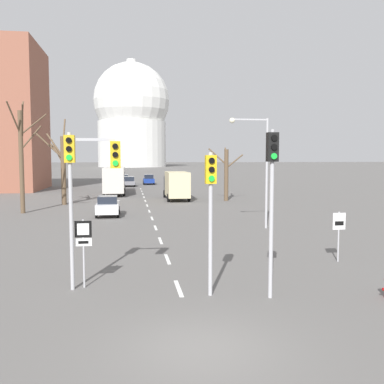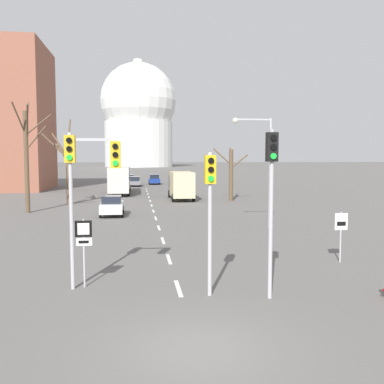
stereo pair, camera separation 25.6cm
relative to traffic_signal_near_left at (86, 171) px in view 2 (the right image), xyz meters
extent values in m
plane|color=#5E5B59|center=(3.25, -5.41, -4.26)|extent=(800.00, 800.00, 0.00)
cube|color=silver|center=(3.25, -0.42, -4.25)|extent=(0.16, 2.00, 0.01)
cube|color=silver|center=(3.25, 4.08, -4.25)|extent=(0.16, 2.00, 0.01)
cube|color=silver|center=(3.25, 8.58, -4.25)|extent=(0.16, 2.00, 0.01)
cube|color=silver|center=(3.25, 13.08, -4.25)|extent=(0.16, 2.00, 0.01)
cube|color=silver|center=(3.25, 17.58, -4.25)|extent=(0.16, 2.00, 0.01)
cube|color=silver|center=(3.25, 22.08, -4.25)|extent=(0.16, 2.00, 0.01)
cube|color=silver|center=(3.25, 26.58, -4.25)|extent=(0.16, 2.00, 0.01)
cube|color=silver|center=(3.25, 31.08, -4.25)|extent=(0.16, 2.00, 0.01)
cube|color=silver|center=(3.25, 35.58, -4.25)|extent=(0.16, 2.00, 0.01)
cube|color=silver|center=(3.25, 40.08, -4.25)|extent=(0.16, 2.00, 0.01)
cube|color=silver|center=(3.25, 44.58, -4.25)|extent=(0.16, 2.00, 0.01)
cube|color=silver|center=(3.25, 49.08, -4.25)|extent=(0.16, 2.00, 0.01)
cylinder|color=#B2B2B7|center=(-0.53, 0.01, -1.45)|extent=(0.14, 0.14, 5.62)
cube|color=gold|center=(-0.53, 0.01, 0.78)|extent=(0.36, 0.28, 0.96)
cylinder|color=black|center=(-0.53, -0.16, 1.08)|extent=(0.20, 0.06, 0.20)
cylinder|color=black|center=(-0.53, -0.16, 0.78)|extent=(0.20, 0.06, 0.20)
cylinder|color=green|center=(-0.53, -0.16, 0.48)|extent=(0.20, 0.06, 0.20)
cube|color=#B2B2B7|center=(0.26, 0.01, 1.11)|extent=(1.58, 0.10, 0.10)
cube|color=gold|center=(1.05, 0.01, 0.58)|extent=(0.36, 0.28, 0.96)
cylinder|color=black|center=(1.05, -0.16, 0.88)|extent=(0.20, 0.06, 0.20)
cylinder|color=black|center=(1.05, -0.16, 0.58)|extent=(0.20, 0.06, 0.20)
cylinder|color=green|center=(1.05, -0.16, 0.28)|extent=(0.20, 0.06, 0.20)
cylinder|color=#B2B2B7|center=(4.25, -1.34, -1.80)|extent=(0.14, 0.14, 4.92)
cube|color=yellow|center=(4.25, -1.34, 0.08)|extent=(0.36, 0.28, 0.96)
cylinder|color=black|center=(4.25, -1.51, 0.38)|extent=(0.20, 0.06, 0.20)
cylinder|color=black|center=(4.25, -1.51, 0.08)|extent=(0.20, 0.06, 0.20)
cylinder|color=green|center=(4.25, -1.51, -0.22)|extent=(0.20, 0.06, 0.20)
cylinder|color=#B2B2B7|center=(6.21, -1.89, -1.43)|extent=(0.14, 0.14, 5.66)
cube|color=black|center=(6.21, -1.89, 0.83)|extent=(0.36, 0.28, 0.96)
cylinder|color=black|center=(6.21, -2.06, 1.12)|extent=(0.20, 0.06, 0.20)
cylinder|color=black|center=(6.21, -2.06, 0.83)|extent=(0.20, 0.06, 0.20)
cylinder|color=green|center=(6.21, -2.06, 0.53)|extent=(0.20, 0.06, 0.20)
cylinder|color=#B2B2B7|center=(-0.14, 0.18, -3.00)|extent=(0.07, 0.07, 2.51)
cube|color=black|center=(-0.14, 0.16, -2.09)|extent=(0.60, 0.03, 0.60)
cube|color=white|center=(-0.14, 0.14, -2.09)|extent=(0.42, 0.01, 0.42)
cube|color=white|center=(-0.14, 0.16, -2.57)|extent=(0.60, 0.03, 0.28)
cube|color=black|center=(-0.14, 0.14, -2.57)|extent=(0.36, 0.01, 0.10)
cylinder|color=#B2B2B7|center=(10.90, 2.48, -3.11)|extent=(0.07, 0.07, 2.29)
cube|color=white|center=(10.90, 2.46, -2.39)|extent=(0.60, 0.03, 0.76)
cube|color=black|center=(10.90, 2.45, -2.49)|extent=(0.42, 0.01, 0.19)
cylinder|color=#B21414|center=(9.98, -2.49, -3.95)|extent=(0.08, 0.10, 0.10)
cylinder|color=#B2B2B7|center=(10.58, 11.87, -0.60)|extent=(0.16, 0.16, 7.31)
cube|color=#B2B2B7|center=(9.39, 11.87, 2.95)|extent=(2.38, 0.10, 0.10)
sphere|color=#F2EAC6|center=(8.20, 11.87, 2.87)|extent=(0.36, 0.36, 0.36)
cube|color=navy|center=(4.93, 59.95, -3.57)|extent=(1.85, 4.30, 0.74)
cube|color=#1E232D|center=(4.93, 59.74, -2.85)|extent=(1.58, 2.06, 0.71)
cylinder|color=black|center=(4.05, 61.29, -3.94)|extent=(0.18, 0.63, 0.63)
cylinder|color=black|center=(5.81, 61.29, -3.94)|extent=(0.18, 0.63, 0.63)
cylinder|color=black|center=(4.05, 58.62, -3.94)|extent=(0.18, 0.63, 0.63)
cylinder|color=black|center=(5.81, 58.62, -3.94)|extent=(0.18, 0.63, 0.63)
cube|color=#2D4C33|center=(0.56, 61.83, -3.55)|extent=(1.79, 4.40, 0.74)
cube|color=#1E232D|center=(0.56, 61.61, -2.89)|extent=(1.52, 2.11, 0.59)
cylinder|color=black|center=(-0.29, 63.20, -3.92)|extent=(0.18, 0.67, 0.67)
cylinder|color=black|center=(1.40, 63.20, -3.92)|extent=(0.18, 0.67, 0.67)
cylinder|color=black|center=(-0.29, 60.47, -3.92)|extent=(0.18, 0.67, 0.67)
cylinder|color=black|center=(1.40, 60.47, -3.92)|extent=(0.18, 0.67, 0.67)
cube|color=silver|center=(-0.20, 19.54, -3.56)|extent=(1.77, 3.80, 0.75)
cube|color=#1E232D|center=(-0.20, 19.35, -2.90)|extent=(1.51, 1.83, 0.58)
cylinder|color=black|center=(-1.04, 20.72, -3.93)|extent=(0.18, 0.64, 0.64)
cylinder|color=black|center=(0.63, 20.72, -3.93)|extent=(0.18, 0.64, 0.64)
cylinder|color=black|center=(-1.04, 18.36, -3.93)|extent=(0.18, 0.64, 0.64)
cylinder|color=black|center=(0.63, 18.36, -3.93)|extent=(0.18, 0.64, 0.64)
cube|color=slate|center=(1.55, 54.97, -3.63)|extent=(1.85, 3.94, 0.57)
cube|color=#1E232D|center=(1.55, 54.78, -2.99)|extent=(1.57, 1.89, 0.70)
cylinder|color=black|center=(0.67, 56.20, -3.92)|extent=(0.18, 0.68, 0.68)
cylinder|color=black|center=(2.42, 56.20, -3.92)|extent=(0.18, 0.68, 0.68)
cylinder|color=black|center=(0.67, 53.75, -3.92)|extent=(0.18, 0.68, 0.68)
cylinder|color=black|center=(2.42, 53.75, -3.92)|extent=(0.18, 0.68, 0.68)
cube|color=beige|center=(-0.34, 40.52, -2.28)|extent=(2.50, 10.80, 3.00)
cube|color=black|center=(-0.34, 40.52, -1.90)|extent=(2.52, 10.26, 0.90)
cylinder|color=black|center=(-1.54, 44.30, -3.78)|extent=(0.26, 0.96, 0.96)
cylinder|color=black|center=(0.86, 44.30, -3.78)|extent=(0.26, 0.96, 0.96)
cylinder|color=black|center=(-1.54, 37.28, -3.78)|extent=(0.26, 0.96, 0.96)
cylinder|color=black|center=(0.86, 37.28, -3.78)|extent=(0.26, 0.96, 0.96)
cube|color=#333842|center=(6.75, 34.72, -2.77)|extent=(2.20, 2.00, 2.10)
cube|color=beige|center=(6.75, 31.12, -2.47)|extent=(2.30, 5.20, 2.70)
cylinder|color=black|center=(5.65, 34.72, -3.82)|extent=(0.24, 0.88, 0.88)
cylinder|color=black|center=(7.85, 34.72, -3.82)|extent=(0.24, 0.88, 0.88)
cylinder|color=black|center=(5.65, 29.69, -3.82)|extent=(0.24, 0.88, 0.88)
cylinder|color=black|center=(7.85, 29.69, -3.82)|extent=(0.24, 0.88, 0.88)
cylinder|color=brown|center=(-7.46, 22.35, 0.07)|extent=(0.37, 0.37, 8.65)
cylinder|color=brown|center=(-7.75, 21.42, 3.71)|extent=(0.64, 1.97, 2.51)
cylinder|color=brown|center=(-6.93, 20.89, 3.44)|extent=(0.92, 3.05, 2.45)
cylinder|color=brown|center=(-6.61, 22.30, 2.13)|extent=(1.80, 0.23, 2.09)
cylinder|color=brown|center=(-6.50, 23.42, 3.42)|extent=(1.67, 2.43, 1.96)
cylinder|color=brown|center=(-7.62, 23.64, 3.75)|extent=(0.41, 2.69, 3.44)
cylinder|color=brown|center=(12.01, 29.97, -1.45)|extent=(0.46, 0.46, 5.61)
cylinder|color=brown|center=(11.09, 30.32, 0.57)|extent=(1.93, 0.93, 1.87)
cylinder|color=brown|center=(12.20, 31.01, 0.58)|extent=(0.47, 2.18, 2.08)
cylinder|color=brown|center=(13.03, 30.33, 0.07)|extent=(2.11, 0.98, 1.56)
cylinder|color=brown|center=(-4.96, 28.58, -0.84)|extent=(0.48, 0.48, 6.82)
cylinder|color=brown|center=(-4.93, 29.35, 2.92)|extent=(0.21, 1.70, 2.97)
cylinder|color=brown|center=(-6.26, 28.80, 1.61)|extent=(2.72, 0.65, 2.58)
cylinder|color=brown|center=(-5.71, 29.21, 1.17)|extent=(1.49, 1.53, 1.54)
cylinder|color=brown|center=(-5.91, 29.41, 1.78)|extent=(1.88, 1.92, 2.39)
cylinder|color=brown|center=(-5.62, 29.16, 1.07)|extent=(1.42, 1.37, 2.56)
cylinder|color=silver|center=(3.25, 201.56, 6.98)|extent=(33.71, 33.71, 22.47)
sphere|color=silver|center=(3.25, 201.56, 28.51)|extent=(37.45, 37.45, 37.45)
cylinder|color=silver|center=(3.25, 201.56, 45.37)|extent=(4.49, 4.49, 6.55)
camera|label=1|loc=(1.52, -15.49, 0.49)|focal=40.00mm
camera|label=2|loc=(1.77, -15.53, 0.49)|focal=40.00mm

